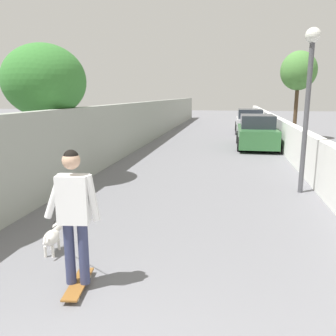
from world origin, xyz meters
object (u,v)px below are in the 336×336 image
Objects in this scene: tree_right_mid at (299,71)px; car_near at (257,133)px; tree_left_near at (44,82)px; lamp_post at (309,82)px; car_far at (250,122)px; dog at (52,236)px; person_skateboarder at (74,207)px; skateboard at (79,284)px.

tree_right_mid reaches higher than car_near.
lamp_post is (0.19, -6.84, -0.03)m from tree_left_near.
lamp_post reaches higher than car_far.
lamp_post is at bearing -88.39° from tree_left_near.
person_skateboarder is at bearing -137.19° from dog.
car_far is at bearing -12.00° from dog.
person_skateboarder reaches higher than skateboard.
tree_right_mid reaches higher than dog.
car_near is at bearing -13.50° from skateboard.
tree_left_near is 3.12× the size of dog.
skateboard is 19.76m from car_far.
car_far is at bearing 38.10° from tree_right_mid.
tree_left_near is at bearing 143.37° from tree_right_mid.
car_far is at bearing -23.34° from tree_left_near.
person_skateboarder is at bearing -143.13° from skateboard.
dog is at bearing 42.81° from skateboard.
lamp_post is at bearing -35.23° from person_skateboarder.
car_far is (6.57, 0.00, -0.00)m from car_near.
tree_left_near is 6.18m from person_skateboarder.
car_far is (14.26, 0.60, -2.06)m from lamp_post.
car_far is at bearing -9.05° from person_skateboarder.
tree_right_mid is 5.84× the size of skateboard.
skateboard is at bearing 166.50° from car_near.
car_near is at bearing -38.33° from tree_left_near.
car_near is (12.94, -3.11, -0.39)m from person_skateboarder.
skateboard is 0.20× the size of car_near.
skateboard is (-5.06, -3.13, -2.74)m from tree_left_near.
car_far is (18.59, -3.95, 0.44)m from dog.
dog is at bearing 158.16° from tree_right_mid.
car_near is at bearing -18.19° from dog.
tree_left_near reaches higher than car_near.
tree_left_near is 5.37m from dog.
skateboard is 1.04m from person_skateboarder.
tree_left_near is 15.88m from car_far.
person_skateboarder is at bearing 144.77° from lamp_post.
dog is (-4.33, 4.55, -2.51)m from lamp_post.
tree_right_mid reaches higher than person_skateboarder.
tree_right_mid is 17.80m from skateboard.
tree_left_near is at bearing 28.86° from dog.
lamp_post is 3.29× the size of dog.
tree_right_mid reaches higher than lamp_post.
dog is (0.91, 0.85, -0.84)m from person_skateboarder.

